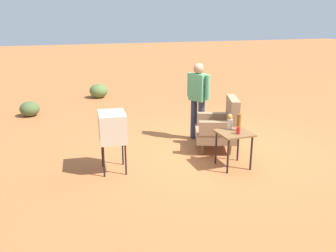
# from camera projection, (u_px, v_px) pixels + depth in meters

# --- Properties ---
(ground_plane) EXTENTS (60.00, 60.00, 0.00)m
(ground_plane) POSITION_uv_depth(u_px,v_px,m) (213.00, 148.00, 7.31)
(ground_plane) COLOR #AD6033
(armchair) EXTENTS (0.99, 1.00, 1.06)m
(armchair) POSITION_uv_depth(u_px,v_px,m) (221.00, 126.00, 7.08)
(armchair) COLOR brown
(armchair) RESTS_ON ground
(side_table) EXTENTS (0.56, 0.56, 0.64)m
(side_table) POSITION_uv_depth(u_px,v_px,m) (234.00, 137.00, 6.26)
(side_table) COLOR black
(side_table) RESTS_ON ground
(tv_on_stand) EXTENTS (0.64, 0.50, 1.03)m
(tv_on_stand) POSITION_uv_depth(u_px,v_px,m) (112.00, 127.00, 6.03)
(tv_on_stand) COLOR black
(tv_on_stand) RESTS_ON ground
(person_standing) EXTENTS (0.51, 0.36, 1.64)m
(person_standing) POSITION_uv_depth(u_px,v_px,m) (198.00, 97.00, 7.59)
(person_standing) COLOR #2D3347
(person_standing) RESTS_ON ground
(soda_can_red) EXTENTS (0.07, 0.07, 0.12)m
(soda_can_red) POSITION_uv_depth(u_px,v_px,m) (238.00, 131.00, 6.12)
(soda_can_red) COLOR red
(soda_can_red) RESTS_ON side_table
(bottle_tall_amber) EXTENTS (0.07, 0.07, 0.30)m
(bottle_tall_amber) POSITION_uv_depth(u_px,v_px,m) (239.00, 122.00, 6.28)
(bottle_tall_amber) COLOR brown
(bottle_tall_amber) RESTS_ON side_table
(flower_vase) EXTENTS (0.15, 0.10, 0.27)m
(flower_vase) POSITION_uv_depth(u_px,v_px,m) (230.00, 121.00, 6.37)
(flower_vase) COLOR silver
(flower_vase) RESTS_ON side_table
(shrub_near) EXTENTS (0.59, 0.59, 0.46)m
(shrub_near) POSITION_uv_depth(u_px,v_px,m) (99.00, 91.00, 11.80)
(shrub_near) COLOR #516B38
(shrub_near) RESTS_ON ground
(shrub_mid) EXTENTS (0.51, 0.51, 0.40)m
(shrub_mid) POSITION_uv_depth(u_px,v_px,m) (30.00, 109.00, 9.62)
(shrub_mid) COLOR #475B33
(shrub_mid) RESTS_ON ground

